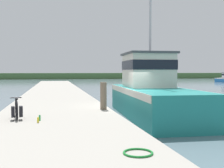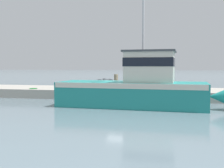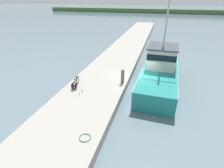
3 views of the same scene
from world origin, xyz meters
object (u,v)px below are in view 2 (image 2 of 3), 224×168
(fishing_boat_main, at_px, (140,86))
(mooring_post, at_px, (116,83))
(bicycle_touring, at_px, (104,83))
(water_bottle_on_curb, at_px, (90,86))
(water_bottle_by_bike, at_px, (95,87))

(fishing_boat_main, bearing_deg, mooring_post, -142.15)
(bicycle_touring, height_order, water_bottle_on_curb, bicycle_touring)
(water_bottle_by_bike, bearing_deg, bicycle_touring, 146.35)
(mooring_post, xyz_separation_m, water_bottle_by_bike, (-2.81, -2.48, -0.55))
(fishing_boat_main, height_order, mooring_post, fishing_boat_main)
(mooring_post, relative_size, water_bottle_by_bike, 6.56)
(fishing_boat_main, distance_m, water_bottle_by_bike, 7.59)
(fishing_boat_main, distance_m, mooring_post, 3.84)
(fishing_boat_main, xyz_separation_m, mooring_post, (-3.14, -2.22, 0.03))
(mooring_post, bearing_deg, water_bottle_by_bike, -138.58)
(fishing_boat_main, relative_size, bicycle_touring, 6.62)
(bicycle_touring, distance_m, water_bottle_by_bike, 1.08)
(water_bottle_on_curb, height_order, water_bottle_by_bike, water_bottle_by_bike)
(bicycle_touring, distance_m, water_bottle_on_curb, 1.37)
(mooring_post, distance_m, water_bottle_on_curb, 4.13)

